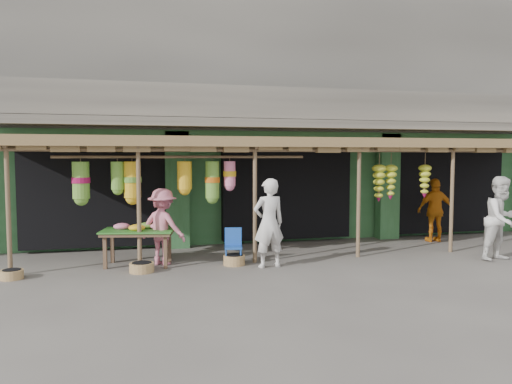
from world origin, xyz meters
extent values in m
plane|color=#514C47|center=(0.00, 0.00, 0.00)|extent=(80.00, 80.00, 0.00)
cube|color=gray|center=(0.00, 5.00, 5.00)|extent=(16.00, 6.00, 4.00)
cube|color=#2D6033|center=(0.00, 5.15, 1.50)|extent=(16.00, 5.70, 3.00)
cube|color=gray|center=(0.00, 1.65, 3.20)|extent=(16.00, 0.90, 0.22)
cube|color=gray|center=(0.00, 1.25, 3.70)|extent=(16.00, 0.10, 0.80)
cube|color=#2D6033|center=(0.00, 2.05, 2.85)|extent=(16.00, 0.35, 0.35)
cube|color=yellow|center=(-5.00, 1.97, 2.75)|extent=(1.70, 0.06, 0.55)
cube|color=#B21414|center=(-5.00, 1.93, 2.75)|extent=(1.30, 0.02, 0.30)
cube|color=black|center=(-5.00, 3.00, 1.35)|extent=(3.60, 2.00, 2.50)
cube|color=black|center=(0.00, 3.00, 1.35)|extent=(3.60, 2.00, 2.50)
cube|color=black|center=(5.00, 3.00, 1.35)|extent=(3.60, 2.00, 2.50)
cube|color=#2D6033|center=(-3.00, 2.05, 1.50)|extent=(0.60, 0.35, 3.00)
cube|color=#2D6033|center=(3.00, 2.05, 1.50)|extent=(0.60, 0.35, 3.00)
cylinder|color=brown|center=(-6.50, -0.20, 1.30)|extent=(0.09, 0.09, 2.60)
cylinder|color=brown|center=(-4.00, -0.20, 1.30)|extent=(0.09, 0.09, 2.60)
cylinder|color=brown|center=(-1.50, -0.20, 1.30)|extent=(0.09, 0.09, 2.60)
cylinder|color=brown|center=(1.00, -0.20, 1.30)|extent=(0.09, 0.09, 2.60)
cylinder|color=brown|center=(3.50, -0.20, 1.30)|extent=(0.09, 0.09, 2.60)
cylinder|color=brown|center=(-0.25, -0.20, 2.50)|extent=(12.90, 0.08, 0.08)
cylinder|color=brown|center=(-3.00, 0.20, 2.35)|extent=(5.50, 0.06, 0.06)
cube|color=brown|center=(0.00, 0.90, 2.68)|extent=(14.00, 2.70, 0.22)
cube|color=brown|center=(-4.71, -0.04, 0.34)|extent=(0.09, 0.09, 0.67)
cube|color=brown|center=(-3.47, -0.30, 0.34)|extent=(0.09, 0.09, 0.67)
cube|color=brown|center=(-4.58, 0.58, 0.34)|extent=(0.09, 0.09, 0.67)
cube|color=brown|center=(-3.34, 0.32, 0.34)|extent=(0.09, 0.09, 0.67)
cube|color=brown|center=(-4.02, 0.14, 0.71)|extent=(1.61, 1.13, 0.06)
cube|color=#26661E|center=(-4.02, 0.14, 0.77)|extent=(1.68, 1.19, 0.03)
ellipsoid|color=pink|center=(-4.36, 0.32, 0.84)|extent=(0.35, 0.29, 0.15)
ellipsoid|color=yellow|center=(-4.05, 0.03, 0.84)|extent=(0.35, 0.29, 0.15)
ellipsoid|color=pink|center=(-3.59, 0.17, 0.84)|extent=(0.35, 0.29, 0.15)
ellipsoid|color=#6AA537|center=(-3.83, 0.31, 0.84)|extent=(0.35, 0.29, 0.15)
cylinder|color=#1B4DB0|center=(-2.19, -0.37, 0.18)|extent=(0.03, 0.03, 0.36)
cylinder|color=#1B4DB0|center=(-1.87, -0.43, 0.18)|extent=(0.03, 0.03, 0.36)
cylinder|color=#1B4DB0|center=(-2.13, -0.06, 0.18)|extent=(0.03, 0.03, 0.36)
cylinder|color=#1B4DB0|center=(-1.81, -0.12, 0.18)|extent=(0.03, 0.03, 0.36)
cube|color=#1B4DB0|center=(-2.00, -0.24, 0.37)|extent=(0.44, 0.44, 0.04)
cube|color=#1B4DB0|center=(-1.97, -0.07, 0.59)|extent=(0.37, 0.11, 0.40)
cylinder|color=olive|center=(-6.42, -0.49, 0.09)|extent=(0.56, 0.56, 0.18)
cylinder|color=#9B6C45|center=(-3.97, -0.52, 0.10)|extent=(0.59, 0.59, 0.19)
cylinder|color=#9A8248|center=(-2.00, -0.33, 0.11)|extent=(0.63, 0.63, 0.21)
imported|color=silver|center=(-1.32, -0.71, 0.95)|extent=(0.75, 0.55, 1.90)
imported|color=silver|center=(3.98, -1.35, 0.96)|extent=(1.07, 0.92, 1.91)
imported|color=#CB6E13|center=(4.00, 1.20, 0.88)|extent=(1.06, 0.52, 1.76)
imported|color=#D26F85|center=(-3.50, 0.11, 0.83)|extent=(1.23, 1.15, 1.66)
camera|label=1|loc=(-4.20, -10.83, 2.37)|focal=35.00mm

